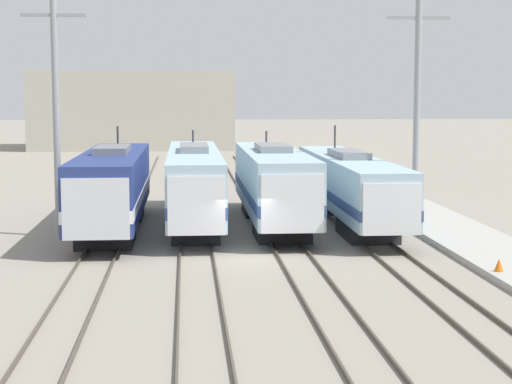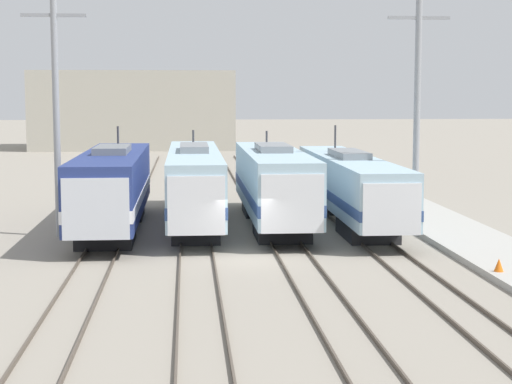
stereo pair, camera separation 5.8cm
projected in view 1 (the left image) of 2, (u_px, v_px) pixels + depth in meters
The scene contains 14 objects.
ground_plane at pixel (246, 259), 36.71m from camera, with size 400.00×400.00×0.00m, color gray.
rail_pair_far_left at pixel (97, 260), 36.18m from camera, with size 1.51×120.00×0.15m.
rail_pair_center_left at pixel (197, 258), 36.53m from camera, with size 1.51×120.00×0.15m.
rail_pair_center_right at pixel (295, 256), 36.87m from camera, with size 1.51×120.00×0.15m.
rail_pair_far_right at pixel (391, 255), 37.22m from camera, with size 1.51×120.00×0.15m.
locomotive_far_left at pixel (112, 188), 43.69m from camera, with size 3.10×17.31×5.26m.
locomotive_center_left at pixel (194, 184), 45.71m from camera, with size 2.75×18.93×4.94m.
locomotive_center_right at pixel (274, 185), 45.32m from camera, with size 3.07×17.03×4.93m.
locomotive_far_right at pixel (350, 186), 46.33m from camera, with size 2.84×19.98×5.20m.
catenary_tower_left at pixel (56, 107), 41.79m from camera, with size 3.15×0.33×12.32m.
catenary_tower_right at pixel (417, 106), 43.27m from camera, with size 3.15×0.33×12.32m.
platform at pixel (494, 252), 37.59m from camera, with size 4.00×120.00×0.27m.
traffic_cone at pixel (499, 265), 32.77m from camera, with size 0.37×0.37×0.51m.
depot_building at pixel (134, 110), 111.65m from camera, with size 25.49×14.76×9.92m.
Camera 1 is at (-2.56, -36.05, 7.06)m, focal length 60.00 mm.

